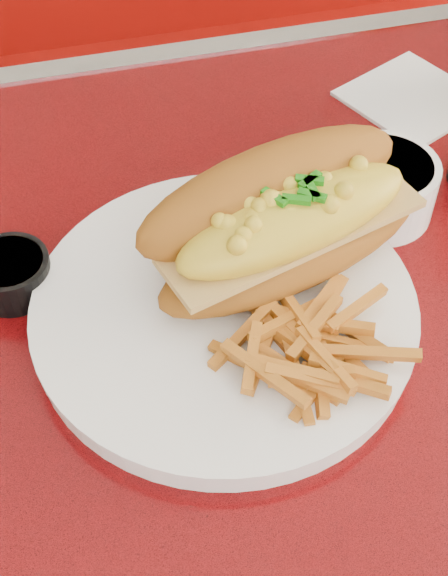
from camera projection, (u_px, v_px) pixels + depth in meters
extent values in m
cube|color=#B60B0E|center=(389.00, 322.00, 0.66)|extent=(1.20, 0.80, 0.04)
cube|color=silver|center=(255.00, 56.00, 0.91)|extent=(1.22, 0.03, 0.04)
cylinder|color=silver|center=(339.00, 523.00, 0.95)|extent=(0.09, 0.09, 0.72)
cube|color=maroon|center=(193.00, 186.00, 1.55)|extent=(1.20, 0.50, 0.45)
cylinder|color=white|center=(224.00, 313.00, 0.63)|extent=(0.31, 0.31, 0.02)
cylinder|color=white|center=(224.00, 304.00, 0.62)|extent=(0.32, 0.32, 0.00)
ellipsoid|color=#9D5C19|center=(292.00, 248.00, 0.63)|extent=(0.25, 0.14, 0.05)
cube|color=tan|center=(293.00, 231.00, 0.61)|extent=(0.22, 0.12, 0.01)
ellipsoid|color=yellow|center=(295.00, 219.00, 0.60)|extent=(0.21, 0.12, 0.05)
ellipsoid|color=#9D5C19|center=(271.00, 191.00, 0.62)|extent=(0.25, 0.15, 0.09)
cube|color=silver|center=(318.00, 296.00, 0.62)|extent=(0.07, 0.12, 0.00)
cube|color=silver|center=(248.00, 244.00, 0.66)|extent=(0.03, 0.04, 0.00)
cylinder|color=white|center=(381.00, 188.00, 0.70)|extent=(0.11, 0.11, 0.05)
cylinder|color=black|center=(385.00, 167.00, 0.68)|extent=(0.10, 0.10, 0.01)
cylinder|color=black|center=(11.00, 274.00, 0.64)|extent=(0.08, 0.08, 0.03)
cylinder|color=#E67953|center=(8.00, 263.00, 0.63)|extent=(0.07, 0.07, 0.01)
cube|color=white|center=(412.00, 98.00, 0.82)|extent=(0.16, 0.16, 0.00)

